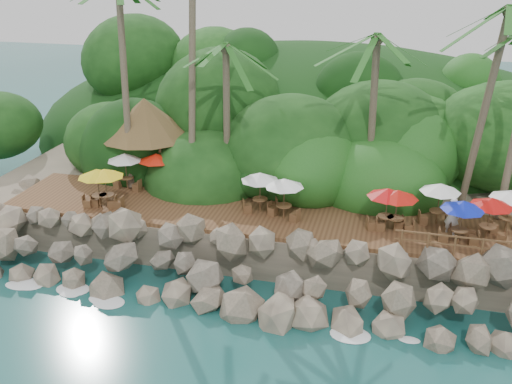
# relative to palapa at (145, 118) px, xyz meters

# --- Properties ---
(ground) EXTENTS (140.00, 140.00, 0.00)m
(ground) POSITION_rel_palapa_xyz_m (7.30, -9.46, -5.79)
(ground) COLOR #19514F
(ground) RESTS_ON ground
(land_base) EXTENTS (32.00, 25.20, 2.10)m
(land_base) POSITION_rel_palapa_xyz_m (7.30, 6.54, -4.74)
(land_base) COLOR gray
(land_base) RESTS_ON ground
(jungle_hill) EXTENTS (44.80, 28.00, 15.40)m
(jungle_hill) POSITION_rel_palapa_xyz_m (7.30, 14.04, -5.79)
(jungle_hill) COLOR #143811
(jungle_hill) RESTS_ON ground
(seawall) EXTENTS (29.00, 4.00, 2.30)m
(seawall) POSITION_rel_palapa_xyz_m (7.30, -7.46, -4.64)
(seawall) COLOR gray
(seawall) RESTS_ON ground
(terrace) EXTENTS (26.00, 5.00, 0.20)m
(terrace) POSITION_rel_palapa_xyz_m (7.30, -3.46, -3.59)
(terrace) COLOR brown
(terrace) RESTS_ON land_base
(jungle_foliage) EXTENTS (44.00, 16.00, 12.00)m
(jungle_foliage) POSITION_rel_palapa_xyz_m (7.30, 5.54, -5.79)
(jungle_foliage) COLOR #143811
(jungle_foliage) RESTS_ON ground
(foam_line) EXTENTS (25.20, 0.80, 0.06)m
(foam_line) POSITION_rel_palapa_xyz_m (7.30, -9.16, -5.76)
(foam_line) COLOR white
(foam_line) RESTS_ON ground
(palms) EXTENTS (25.65, 7.12, 14.02)m
(palms) POSITION_rel_palapa_xyz_m (9.47, -0.58, 6.30)
(palms) COLOR brown
(palms) RESTS_ON ground
(palapa) EXTENTS (5.24, 5.24, 4.60)m
(palapa) POSITION_rel_palapa_xyz_m (0.00, 0.00, 0.00)
(palapa) COLOR brown
(palapa) RESTS_ON ground
(dining_clusters) EXTENTS (21.58, 4.89, 2.08)m
(dining_clusters) POSITION_rel_palapa_xyz_m (9.52, -3.52, -1.76)
(dining_clusters) COLOR brown
(dining_clusters) RESTS_ON terrace
(railing) EXTENTS (8.30, 0.10, 1.00)m
(railing) POSITION_rel_palapa_xyz_m (18.26, -5.81, -2.88)
(railing) COLOR brown
(railing) RESTS_ON terrace
(waiter) EXTENTS (0.74, 0.56, 1.82)m
(waiter) POSITION_rel_palapa_xyz_m (16.57, -3.64, -2.58)
(waiter) COLOR silver
(waiter) RESTS_ON terrace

